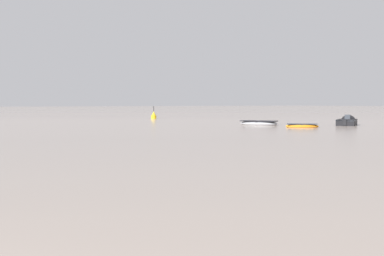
% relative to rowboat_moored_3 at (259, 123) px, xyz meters
% --- Properties ---
extents(rowboat_moored_3, '(3.66, 4.93, 0.75)m').
position_rel_rowboat_moored_3_xyz_m(rowboat_moored_3, '(0.00, 0.00, 0.00)').
color(rowboat_moored_3, gray).
rests_on(rowboat_moored_3, ground).
extents(motorboat_moored_0, '(5.84, 4.91, 1.97)m').
position_rel_rowboat_moored_3_xyz_m(motorboat_moored_0, '(8.95, -5.92, 0.07)').
color(motorboat_moored_0, black).
rests_on(motorboat_moored_0, ground).
extents(rowboat_moored_5, '(3.44, 3.30, 0.56)m').
position_rel_rowboat_moored_3_xyz_m(rowboat_moored_5, '(-0.26, -7.51, -0.05)').
color(rowboat_moored_5, orange).
rests_on(rowboat_moored_5, ground).
extents(channel_buoy, '(0.90, 0.90, 2.30)m').
position_rel_rowboat_moored_3_xyz_m(channel_buoy, '(3.13, 30.84, 0.26)').
color(channel_buoy, gold).
rests_on(channel_buoy, ground).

